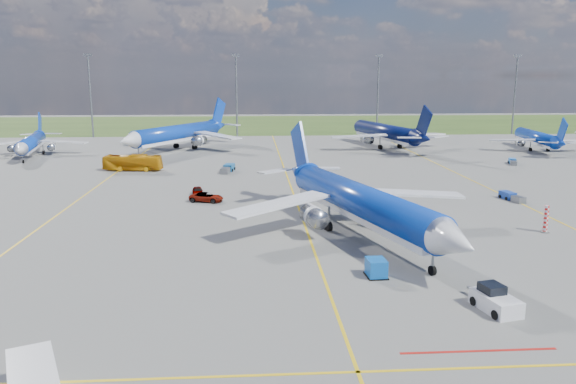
{
  "coord_description": "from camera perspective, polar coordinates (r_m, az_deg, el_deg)",
  "views": [
    {
      "loc": [
        -5.98,
        -49.36,
        16.85
      ],
      "look_at": [
        -1.96,
        12.25,
        4.0
      ],
      "focal_mm": 35.0,
      "sensor_mm": 36.0,
      "label": 1
    }
  ],
  "objects": [
    {
      "name": "warning_post",
      "position": [
        67.44,
        24.72,
        -2.5
      ],
      "size": [
        0.5,
        0.5,
        3.0
      ],
      "primitive_type": "cylinder",
      "color": "red",
      "rests_on": "ground"
    },
    {
      "name": "floodlight_masts",
      "position": [
        160.22,
        2.02,
        10.21
      ],
      "size": [
        202.2,
        0.5,
        22.7
      ],
      "color": "slate",
      "rests_on": "ground"
    },
    {
      "name": "service_car_a",
      "position": [
        81.37,
        -9.16,
        0.1
      ],
      "size": [
        1.95,
        3.8,
        1.24
      ],
      "primitive_type": "imported",
      "rotation": [
        0.0,
        0.0,
        0.14
      ],
      "color": "#999999",
      "rests_on": "ground"
    },
    {
      "name": "service_car_c",
      "position": [
        77.24,
        8.61,
        -0.48
      ],
      "size": [
        3.64,
        4.92,
        1.32
      ],
      "primitive_type": "imported",
      "rotation": [
        0.0,
        0.0,
        -0.45
      ],
      "color": "#999999",
      "rests_on": "ground"
    },
    {
      "name": "bg_jet_n",
      "position": [
        136.16,
        9.8,
        4.48
      ],
      "size": [
        39.11,
        46.33,
        10.59
      ],
      "primitive_type": null,
      "rotation": [
        0.0,
        0.0,
        3.37
      ],
      "color": "#071141",
      "rests_on": "ground"
    },
    {
      "name": "service_car_b",
      "position": [
        76.97,
        -8.29,
        -0.53
      ],
      "size": [
        4.99,
        3.28,
        1.27
      ],
      "primitive_type": "imported",
      "rotation": [
        0.0,
        0.0,
        1.3
      ],
      "color": "#999999",
      "rests_on": "ground"
    },
    {
      "name": "main_airliner",
      "position": [
        61.26,
        7.23,
        -4.31
      ],
      "size": [
        41.13,
        47.56,
        10.58
      ],
      "primitive_type": null,
      "rotation": [
        0.0,
        0.0,
        0.29
      ],
      "color": "#0B33A2",
      "rests_on": "ground"
    },
    {
      "name": "taxiway_lines",
      "position": [
        79.12,
        0.81,
        -0.53
      ],
      "size": [
        60.25,
        160.0,
        0.02
      ],
      "color": "gold",
      "rests_on": "ground"
    },
    {
      "name": "baggage_tug_w",
      "position": [
        83.17,
        21.74,
        -0.45
      ],
      "size": [
        2.02,
        4.68,
        1.02
      ],
      "rotation": [
        0.0,
        0.0,
        0.18
      ],
      "color": "#193C9B",
      "rests_on": "ground"
    },
    {
      "name": "bg_jet_ne",
      "position": [
        141.65,
        23.86,
        3.92
      ],
      "size": [
        27.79,
        34.2,
        8.2
      ],
      "primitive_type": null,
      "rotation": [
        0.0,
        0.0,
        3.01
      ],
      "color": "#0B33A2",
      "rests_on": "ground"
    },
    {
      "name": "grass_strip",
      "position": [
        200.16,
        -2.03,
        6.92
      ],
      "size": [
        400.0,
        80.0,
        0.01
      ],
      "primitive_type": "cube",
      "color": "#2D4719",
      "rests_on": "ground"
    },
    {
      "name": "uld_container",
      "position": [
        48.83,
        8.95,
        -7.62
      ],
      "size": [
        1.66,
        2.02,
        1.54
      ],
      "primitive_type": "cube",
      "rotation": [
        0.0,
        0.0,
        0.07
      ],
      "color": "#0C52AE",
      "rests_on": "ground"
    },
    {
      "name": "baggage_tug_c",
      "position": [
        100.67,
        -6.14,
        2.38
      ],
      "size": [
        2.47,
        5.6,
        1.22
      ],
      "rotation": [
        0.0,
        0.0,
        -0.2
      ],
      "color": "#165388",
      "rests_on": "ground"
    },
    {
      "name": "apron_bus",
      "position": [
        104.95,
        -15.51,
        2.89
      ],
      "size": [
        10.69,
        3.76,
        2.92
      ],
      "primitive_type": "imported",
      "rotation": [
        0.0,
        0.0,
        1.44
      ],
      "color": "#C8830B",
      "rests_on": "ground"
    },
    {
      "name": "bg_jet_nw",
      "position": [
        131.78,
        -24.53,
        3.35
      ],
      "size": [
        29.81,
        35.66,
        8.25
      ],
      "primitive_type": null,
      "rotation": [
        0.0,
        0.0,
        0.2
      ],
      "color": "#0B33A2",
      "rests_on": "ground"
    },
    {
      "name": "bg_jet_nnw",
      "position": [
        131.98,
        -11.07,
        4.2
      ],
      "size": [
        48.17,
        52.26,
        11.03
      ],
      "primitive_type": null,
      "rotation": [
        0.0,
        0.0,
        -0.49
      ],
      "color": "#0B33A2",
      "rests_on": "ground"
    },
    {
      "name": "baggage_tug_e",
      "position": [
        117.26,
        21.86,
        2.87
      ],
      "size": [
        2.55,
        4.53,
        0.98
      ],
      "rotation": [
        0.0,
        0.0,
        -0.34
      ],
      "color": "#1C59A9",
      "rests_on": "ground"
    },
    {
      "name": "pushback_tug",
      "position": [
        44.4,
        20.28,
        -10.28
      ],
      "size": [
        2.82,
        5.54,
        1.84
      ],
      "rotation": [
        0.0,
        0.0,
        0.22
      ],
      "color": "silver",
      "rests_on": "ground"
    },
    {
      "name": "ground",
      "position": [
        52.5,
        3.02,
        -6.98
      ],
      "size": [
        400.0,
        400.0,
        0.0
      ],
      "primitive_type": "plane",
      "color": "#585856",
      "rests_on": "ground"
    }
  ]
}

